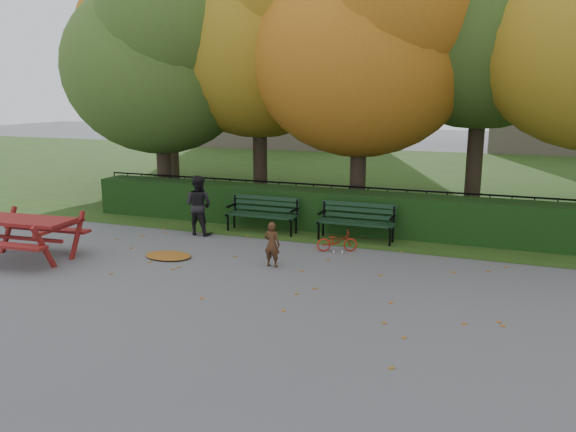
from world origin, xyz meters
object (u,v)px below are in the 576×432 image
(tree_a, at_px, (164,54))
(adult, at_px, (198,205))
(tree_b, at_px, (266,22))
(bench_right, at_px, (357,219))
(picnic_table, at_px, (24,228))
(bench_left, at_px, (263,211))
(child, at_px, (272,244))
(bicycle, at_px, (337,241))
(tree_f, at_px, (172,27))
(tree_c, at_px, (372,37))

(tree_a, relative_size, adult, 5.09)
(tree_b, xyz_separation_m, bench_right, (3.54, -3.04, -4.88))
(bench_right, xyz_separation_m, picnic_table, (-6.09, -3.99, 0.16))
(tree_b, xyz_separation_m, bench_left, (1.14, -3.04, -4.88))
(bench_right, bearing_deg, tree_b, 139.33)
(tree_b, xyz_separation_m, adult, (-0.22, -3.88, -4.67))
(picnic_table, relative_size, child, 2.35)
(child, xyz_separation_m, bicycle, (0.93, 1.51, -0.23))
(tree_a, xyz_separation_m, tree_f, (-1.94, 3.66, 1.17))
(bench_right, distance_m, bicycle, 1.15)
(picnic_table, bearing_deg, tree_f, 98.27)
(bench_left, height_order, adult, adult)
(tree_f, bearing_deg, tree_c, -22.35)
(bicycle, bearing_deg, bench_right, -30.63)
(tree_a, distance_m, adult, 5.30)
(tree_b, height_order, child, tree_b)
(bench_left, height_order, bench_right, same)
(tree_a, relative_size, tree_c, 0.94)
(tree_a, height_order, bicycle, tree_a)
(bicycle, bearing_deg, tree_a, 41.79)
(tree_b, distance_m, bicycle, 7.44)
(tree_b, relative_size, bicycle, 9.93)
(tree_b, height_order, bench_right, tree_b)
(tree_c, relative_size, tree_f, 0.87)
(tree_a, bearing_deg, bench_right, -16.61)
(tree_f, height_order, bicycle, tree_f)
(tree_c, relative_size, child, 8.67)
(tree_f, xyz_separation_m, child, (7.14, -8.16, -5.23))
(child, bearing_deg, tree_b, -64.77)
(bench_left, relative_size, picnic_table, 0.83)
(bench_right, relative_size, adult, 1.22)
(tree_a, height_order, bench_left, tree_a)
(tree_f, xyz_separation_m, bicycle, (8.07, -6.64, -5.46))
(child, height_order, adult, adult)
(adult, xyz_separation_m, bicycle, (3.60, -0.27, -0.50))
(tree_f, distance_m, child, 12.04)
(tree_b, relative_size, tree_f, 0.96)
(bench_left, distance_m, adult, 1.61)
(tree_f, relative_size, child, 9.96)
(tree_b, xyz_separation_m, picnic_table, (-2.55, -7.03, -4.72))
(tree_a, height_order, picnic_table, tree_a)
(bench_left, xyz_separation_m, bicycle, (2.24, -1.10, -0.29))
(tree_c, height_order, picnic_table, tree_c)
(tree_c, bearing_deg, adult, -138.48)
(tree_b, bearing_deg, bench_right, -40.67)
(tree_f, bearing_deg, picnic_table, -77.34)
(picnic_table, bearing_deg, bench_left, 42.82)
(bench_right, bearing_deg, tree_f, 146.08)
(picnic_table, height_order, child, picnic_table)
(bench_left, distance_m, picnic_table, 5.44)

